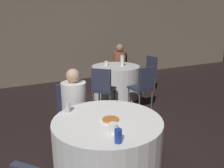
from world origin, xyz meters
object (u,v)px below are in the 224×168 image
(chair_far_south, at_px, (144,84))
(chair_far_southwest, at_px, (103,86))
(table_near, at_px, (108,150))
(soda_can_silver, at_px, (67,107))
(chair_far_east, at_px, (149,70))
(soda_can_blue, at_px, (118,136))
(pizza_plate_near, at_px, (111,120))
(table_far, at_px, (116,81))
(chair_near_north, at_px, (72,107))
(chair_far_northeast, at_px, (120,67))
(person_floral_shirt, at_px, (119,65))
(person_white_shirt, at_px, (76,108))
(bottle_far, at_px, (122,61))

(chair_far_south, height_order, chair_far_southwest, same)
(table_near, xyz_separation_m, soda_can_silver, (-0.32, 0.39, 0.43))
(chair_far_east, height_order, soda_can_blue, chair_far_east)
(chair_far_south, xyz_separation_m, pizza_plate_near, (-1.54, -1.58, 0.22))
(chair_far_southwest, distance_m, soda_can_silver, 1.80)
(chair_far_south, bearing_deg, table_near, -142.41)
(soda_can_silver, distance_m, soda_can_blue, 0.86)
(table_far, relative_size, chair_far_southwest, 1.27)
(pizza_plate_near, bearing_deg, table_near, 114.40)
(table_far, bearing_deg, chair_far_east, 1.64)
(chair_near_north, xyz_separation_m, chair_far_southwest, (0.86, 0.80, 0.00))
(table_far, xyz_separation_m, chair_far_northeast, (0.56, 0.80, 0.16))
(person_floral_shirt, xyz_separation_m, person_white_shirt, (-1.98, -2.34, -0.03))
(table_far, bearing_deg, bottle_far, -18.09)
(person_white_shirt, bearing_deg, person_floral_shirt, -135.42)
(chair_far_southwest, bearing_deg, bottle_far, 82.36)
(table_far, bearing_deg, soda_can_blue, -117.82)
(bottle_far, bearing_deg, table_near, -122.87)
(person_floral_shirt, bearing_deg, table_far, 90.00)
(table_far, xyz_separation_m, chair_far_southwest, (-0.67, -0.71, 0.16))
(pizza_plate_near, bearing_deg, table_far, 60.78)
(chair_near_north, bearing_deg, chair_far_southwest, -142.32)
(table_far, distance_m, person_white_shirt, 2.26)
(pizza_plate_near, xyz_separation_m, soda_can_silver, (-0.34, 0.43, 0.05))
(soda_can_silver, bearing_deg, pizza_plate_near, -51.68)
(chair_near_north, xyz_separation_m, bottle_far, (1.68, 1.46, 0.33))
(table_far, bearing_deg, person_white_shirt, -132.23)
(table_near, distance_m, chair_far_southwest, 1.96)
(soda_can_blue, bearing_deg, chair_far_south, 49.85)
(chair_far_southwest, distance_m, bottle_far, 1.10)
(table_near, xyz_separation_m, person_white_shirt, (-0.07, 0.83, 0.20))
(chair_near_north, bearing_deg, soda_can_blue, 83.63)
(chair_far_east, distance_m, chair_far_northeast, 0.88)
(soda_can_blue, bearing_deg, bottle_far, 59.60)
(table_far, relative_size, chair_far_east, 1.27)
(chair_far_south, relative_size, person_white_shirt, 0.79)
(table_far, distance_m, chair_near_north, 2.15)
(table_near, relative_size, pizza_plate_near, 5.10)
(chair_far_east, distance_m, chair_far_south, 1.31)
(chair_far_southwest, xyz_separation_m, person_white_shirt, (-0.85, -0.96, 0.04))
(chair_far_southwest, relative_size, person_white_shirt, 0.79)
(chair_far_south, height_order, person_white_shirt, person_white_shirt)
(soda_can_blue, distance_m, bottle_far, 3.37)
(chair_far_south, bearing_deg, chair_far_east, 42.32)
(table_far, distance_m, chair_far_south, 0.99)
(person_white_shirt, bearing_deg, soda_can_silver, 56.21)
(chair_near_north, height_order, person_floral_shirt, person_floral_shirt)
(chair_far_northeast, relative_size, person_floral_shirt, 0.76)
(person_floral_shirt, height_order, pizza_plate_near, person_floral_shirt)
(bottle_far, bearing_deg, chair_far_south, -91.73)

